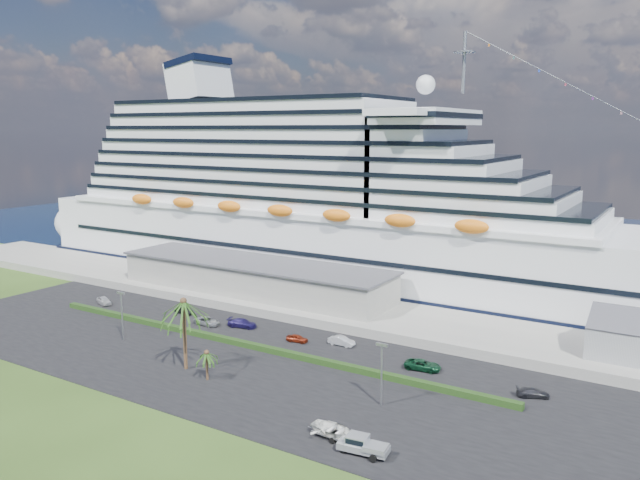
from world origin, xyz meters
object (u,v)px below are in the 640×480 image
Objects in this scene: parked_car_3 at (242,323)px; pickup_truck at (362,444)px; cruise_ship at (328,208)px; boat_trailer at (333,429)px.

parked_car_3 is 47.67m from pickup_truck.
cruise_ship is at bearing -2.50° from parked_car_3.
boat_trailer is (-4.37, 1.15, 0.09)m from pickup_truck.
cruise_ship is at bearing 121.37° from boat_trailer.
pickup_truck is (45.17, -68.07, -15.48)m from cruise_ship.
cruise_ship is 35.96× the size of parked_car_3.
pickup_truck reaches higher than parked_car_3.
cruise_ship is 43.78m from parked_car_3.
boat_trailer is at bearing -58.63° from cruise_ship.
cruise_ship reaches higher than boat_trailer.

